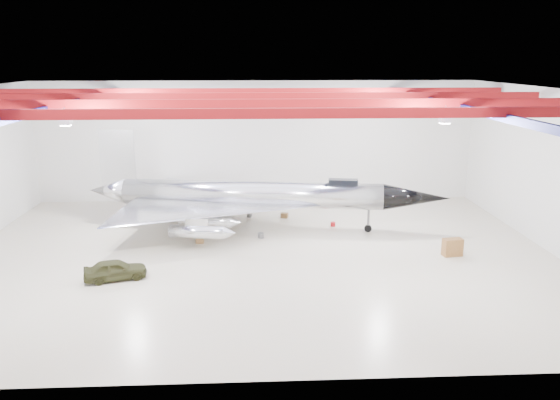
{
  "coord_description": "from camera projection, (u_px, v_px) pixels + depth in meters",
  "views": [
    {
      "loc": [
        -0.31,
        -34.88,
        12.91
      ],
      "look_at": [
        1.54,
        2.0,
        3.31
      ],
      "focal_mm": 35.0,
      "sensor_mm": 36.0,
      "label": 1
    }
  ],
  "objects": [
    {
      "name": "toolbox_red",
      "position": [
        221.0,
        216.0,
        45.5
      ],
      "size": [
        0.59,
        0.52,
        0.35
      ],
      "primitive_type": "cube",
      "rotation": [
        0.0,
        0.0,
        -0.26
      ],
      "color": "#A21015",
      "rests_on": "floor"
    },
    {
      "name": "ceiling_structure",
      "position": [
        257.0,
        101.0,
        34.39
      ],
      "size": [
        39.5,
        29.5,
        1.08
      ],
      "color": "maroon",
      "rests_on": "ceiling"
    },
    {
      "name": "tool_chest",
      "position": [
        333.0,
        224.0,
        43.27
      ],
      "size": [
        0.44,
        0.44,
        0.34
      ],
      "primitive_type": "cylinder",
      "rotation": [
        0.0,
        0.0,
        -0.17
      ],
      "color": "#A21015",
      "rests_on": "floor"
    },
    {
      "name": "floor",
      "position": [
        259.0,
        255.0,
        36.98
      ],
      "size": [
        40.0,
        40.0,
        0.0
      ],
      "primitive_type": "plane",
      "color": "beige",
      "rests_on": "ground"
    },
    {
      "name": "wall_back",
      "position": [
        256.0,
        142.0,
        50.1
      ],
      "size": [
        40.0,
        0.0,
        40.0
      ],
      "primitive_type": "plane",
      "rotation": [
        1.57,
        0.0,
        0.0
      ],
      "color": "silver",
      "rests_on": "floor"
    },
    {
      "name": "crate_ply",
      "position": [
        200.0,
        240.0,
        39.34
      ],
      "size": [
        0.58,
        0.48,
        0.39
      ],
      "primitive_type": "cube",
      "rotation": [
        0.0,
        0.0,
        0.05
      ],
      "color": "olive",
      "rests_on": "floor"
    },
    {
      "name": "spares_box",
      "position": [
        249.0,
        215.0,
        45.77
      ],
      "size": [
        0.57,
        0.57,
        0.39
      ],
      "primitive_type": "cylinder",
      "rotation": [
        0.0,
        0.0,
        0.41
      ],
      "color": "#59595B",
      "rests_on": "floor"
    },
    {
      "name": "ceiling",
      "position": [
        257.0,
        90.0,
        34.22
      ],
      "size": [
        40.0,
        40.0,
        0.0
      ],
      "primitive_type": "plane",
      "rotation": [
        3.14,
        0.0,
        0.0
      ],
      "color": "#0A0F38",
      "rests_on": "wall_back"
    },
    {
      "name": "oil_barrel",
      "position": [
        215.0,
        224.0,
        43.3
      ],
      "size": [
        0.69,
        0.63,
        0.39
      ],
      "primitive_type": "cube",
      "rotation": [
        0.0,
        0.0,
        -0.39
      ],
      "color": "olive",
      "rests_on": "floor"
    },
    {
      "name": "desk",
      "position": [
        452.0,
        247.0,
        36.71
      ],
      "size": [
        1.39,
        0.85,
        1.19
      ],
      "primitive_type": "cube",
      "rotation": [
        0.0,
        0.0,
        0.16
      ],
      "color": "brown",
      "rests_on": "floor"
    },
    {
      "name": "crate_small",
      "position": [
        172.0,
        228.0,
        42.56
      ],
      "size": [
        0.39,
        0.34,
        0.23
      ],
      "primitive_type": "cube",
      "rotation": [
        0.0,
        0.0,
        0.24
      ],
      "color": "#59595B",
      "rests_on": "floor"
    },
    {
      "name": "jeep",
      "position": [
        115.0,
        270.0,
        32.73
      ],
      "size": [
        3.93,
        2.43,
        1.25
      ],
      "primitive_type": "imported",
      "rotation": [
        0.0,
        0.0,
        1.85
      ],
      "color": "#33341A",
      "rests_on": "floor"
    },
    {
      "name": "parts_bin",
      "position": [
        284.0,
        215.0,
        45.56
      ],
      "size": [
        0.68,
        0.61,
        0.39
      ],
      "primitive_type": "cube",
      "rotation": [
        0.0,
        0.0,
        -0.33
      ],
      "color": "olive",
      "rests_on": "floor"
    },
    {
      "name": "jet_aircraft",
      "position": [
        251.0,
        198.0,
        42.08
      ],
      "size": [
        27.94,
        18.12,
        7.64
      ],
      "rotation": [
        0.0,
        0.0,
        -0.15
      ],
      "color": "silver",
      "rests_on": "floor"
    },
    {
      "name": "engine_drum",
      "position": [
        261.0,
        235.0,
        40.46
      ],
      "size": [
        0.48,
        0.48,
        0.38
      ],
      "primitive_type": "cylinder",
      "rotation": [
        0.0,
        0.0,
        0.14
      ],
      "color": "#59595B",
      "rests_on": "floor"
    },
    {
      "name": "wall_right",
      "position": [
        556.0,
        172.0,
        36.57
      ],
      "size": [
        0.0,
        30.0,
        30.0
      ],
      "primitive_type": "plane",
      "rotation": [
        1.57,
        0.0,
        -1.57
      ],
      "color": "silver",
      "rests_on": "floor"
    }
  ]
}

